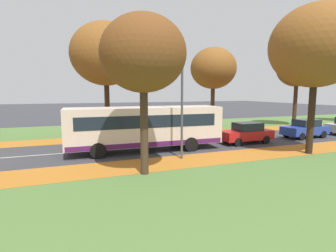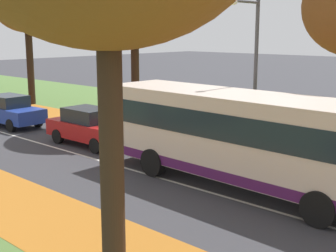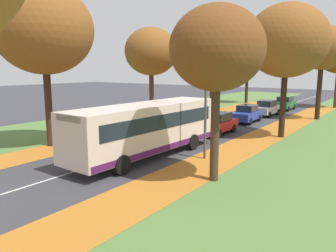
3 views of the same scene
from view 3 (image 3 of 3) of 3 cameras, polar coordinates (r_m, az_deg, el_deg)
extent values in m
cube|color=#517538|center=(32.01, -7.83, 1.06)|extent=(12.00, 90.00, 0.01)
cube|color=#B26B23|center=(24.61, -9.59, -1.67)|extent=(2.80, 60.00, 0.00)
cube|color=#517538|center=(23.72, 26.63, -3.06)|extent=(12.00, 90.00, 0.01)
cube|color=#B26B23|center=(19.37, 10.11, -4.88)|extent=(2.80, 60.00, 0.00)
cube|color=silver|center=(26.62, 6.75, -0.73)|extent=(0.12, 80.00, 0.01)
cylinder|color=#382619|center=(22.13, -20.07, 3.08)|extent=(0.45, 0.45, 5.00)
ellipsoid|color=brown|center=(22.11, -20.83, 15.43)|extent=(6.05, 6.05, 5.44)
cylinder|color=#422D1E|center=(29.79, -2.88, 4.98)|extent=(0.42, 0.42, 4.65)
ellipsoid|color=brown|center=(29.71, -2.95, 12.86)|extent=(4.69, 4.69, 4.22)
cylinder|color=#382619|center=(38.82, 7.60, 6.30)|extent=(0.45, 0.45, 4.95)
ellipsoid|color=brown|center=(38.78, 7.74, 12.48)|extent=(4.57, 4.57, 4.11)
cylinder|color=black|center=(48.50, 13.54, 6.66)|extent=(0.42, 0.42, 4.65)
ellipsoid|color=#935B23|center=(48.44, 13.73, 11.21)|extent=(4.07, 4.07, 3.66)
cylinder|color=#422D1E|center=(14.42, 8.15, -1.32)|extent=(0.38, 0.38, 4.25)
ellipsoid|color=brown|center=(14.17, 8.52, 13.25)|extent=(4.02, 4.02, 3.62)
cylinder|color=black|center=(24.87, 19.38, 3.48)|extent=(0.42, 0.42, 4.70)
ellipsoid|color=brown|center=(24.81, 19.99, 13.81)|extent=(5.68, 5.68, 5.11)
cylinder|color=black|center=(35.09, 24.79, 5.24)|extent=(0.46, 0.46, 5.14)
ellipsoid|color=brown|center=(35.06, 25.31, 12.30)|extent=(4.70, 4.70, 4.23)
cylinder|color=#422D1E|center=(46.52, 27.27, 5.73)|extent=(0.42, 0.42, 4.70)
cylinder|color=#47474C|center=(17.77, 6.56, 3.70)|extent=(0.14, 0.14, 6.00)
cylinder|color=#47474C|center=(18.09, 4.48, 13.04)|extent=(1.60, 0.10, 0.10)
ellipsoid|color=silver|center=(18.51, 2.30, 12.84)|extent=(0.44, 0.28, 0.20)
cube|color=beige|center=(18.36, -3.63, -0.06)|extent=(2.83, 10.47, 2.50)
cube|color=#19232D|center=(14.87, -16.73, -1.48)|extent=(2.30, 0.17, 1.30)
cube|color=#19232D|center=(18.30, -3.64, 1.18)|extent=(2.83, 9.23, 0.80)
cube|color=#4C1951|center=(18.58, -3.59, -3.31)|extent=(2.84, 10.27, 0.32)
cube|color=yellow|center=(14.74, -16.93, 1.25)|extent=(1.75, 0.13, 0.28)
cylinder|color=black|center=(15.57, -8.08, -6.72)|extent=(0.33, 0.97, 0.96)
cylinder|color=black|center=(17.29, -13.65, -5.21)|extent=(0.33, 0.97, 0.96)
cylinder|color=black|center=(20.15, 4.32, -2.78)|extent=(0.33, 0.97, 0.96)
cylinder|color=black|center=(21.51, -0.99, -1.94)|extent=(0.33, 0.97, 0.96)
cube|color=#B21919|center=(25.10, 8.51, 0.12)|extent=(1.77, 4.23, 0.70)
cube|color=#19232D|center=(25.13, 8.70, 1.63)|extent=(1.48, 2.04, 0.60)
cylinder|color=black|center=(23.68, 8.80, -1.34)|extent=(0.23, 0.64, 0.64)
cylinder|color=black|center=(24.38, 5.49, -0.94)|extent=(0.23, 0.64, 0.64)
cylinder|color=black|center=(26.01, 11.31, -0.40)|extent=(0.23, 0.64, 0.64)
cylinder|color=black|center=(26.65, 8.22, -0.06)|extent=(0.23, 0.64, 0.64)
cube|color=#233D9E|center=(30.98, 13.52, 1.83)|extent=(1.90, 4.28, 0.70)
cube|color=#19232D|center=(31.04, 13.66, 3.05)|extent=(1.54, 2.08, 0.60)
cylinder|color=black|center=(29.57, 14.08, 0.73)|extent=(0.25, 0.65, 0.64)
cylinder|color=black|center=(30.09, 11.26, 1.00)|extent=(0.25, 0.65, 0.64)
cylinder|color=black|center=(32.02, 15.59, 1.36)|extent=(0.25, 0.65, 0.64)
cylinder|color=black|center=(32.51, 12.96, 1.60)|extent=(0.25, 0.65, 0.64)
cube|color=#B7BABF|center=(35.98, 16.75, 2.79)|extent=(1.76, 4.22, 0.70)
cube|color=#19232D|center=(36.05, 16.88, 3.83)|extent=(1.47, 2.04, 0.60)
cylinder|color=black|center=(34.55, 17.20, 1.89)|extent=(0.23, 0.64, 0.64)
cylinder|color=black|center=(35.08, 14.79, 2.13)|extent=(0.23, 0.64, 0.64)
cylinder|color=black|center=(37.00, 18.54, 2.33)|extent=(0.23, 0.64, 0.64)
cylinder|color=black|center=(37.50, 16.27, 2.55)|extent=(0.23, 0.64, 0.64)
cube|color=#1E6038|center=(41.65, 19.62, 3.56)|extent=(1.70, 4.20, 0.70)
cube|color=#19232D|center=(41.73, 19.73, 4.46)|extent=(1.45, 2.02, 0.60)
cylinder|color=black|center=(40.23, 20.15, 2.82)|extent=(0.22, 0.64, 0.64)
cylinder|color=black|center=(40.67, 18.03, 3.01)|extent=(0.22, 0.64, 0.64)
cylinder|color=black|center=(42.73, 21.09, 3.15)|extent=(0.22, 0.64, 0.64)
cylinder|color=black|center=(43.14, 19.08, 3.33)|extent=(0.22, 0.64, 0.64)
camera|label=1|loc=(10.88, 66.13, -0.89)|focal=28.00mm
camera|label=2|loc=(24.28, -40.47, 7.52)|focal=50.00mm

